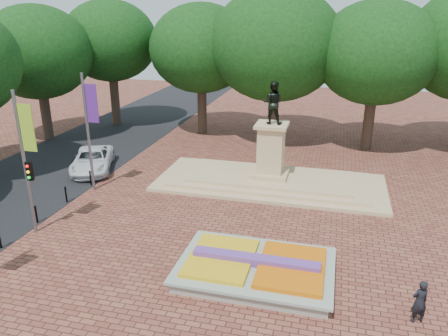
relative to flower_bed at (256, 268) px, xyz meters
name	(u,v)px	position (x,y,z in m)	size (l,w,h in m)	color
ground	(242,248)	(-1.03, 2.00, -0.38)	(90.00, 90.00, 0.00)	brown
asphalt_street	(32,179)	(-16.03, 7.00, -0.37)	(9.00, 90.00, 0.02)	black
flower_bed	(256,268)	(0.00, 0.00, 0.00)	(6.30, 4.30, 0.91)	gray
monument	(270,171)	(-1.03, 10.00, 0.50)	(14.00, 6.00, 6.40)	tan
tree_row_back	(323,59)	(1.31, 20.00, 6.29)	(44.80, 8.80, 10.43)	#3A281F
banner_poles	(21,159)	(-11.10, 0.69, 3.50)	(0.88, 11.17, 7.00)	slate
bollard_row	(19,225)	(-11.73, 0.50, 0.15)	(0.12, 13.12, 0.98)	black
van	(93,160)	(-13.03, 9.49, 0.35)	(2.41, 5.23, 1.45)	silver
pedestrian	(420,302)	(5.98, -1.29, 0.46)	(0.61, 0.40, 1.67)	black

